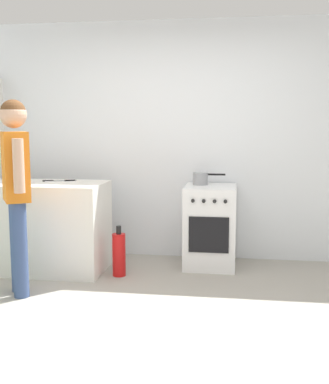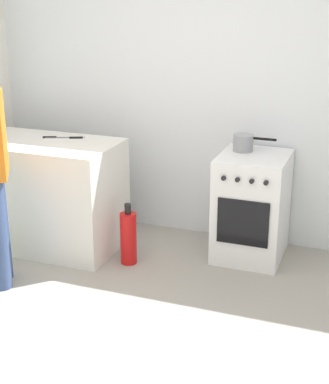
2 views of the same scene
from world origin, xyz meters
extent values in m
plane|color=gray|center=(0.00, 0.00, 0.00)|extent=(8.00, 8.00, 0.00)
cube|color=silver|center=(0.00, 1.95, 1.30)|extent=(6.00, 0.10, 2.60)
cube|color=silver|center=(-1.35, 1.20, 0.45)|extent=(1.30, 0.70, 0.90)
cube|color=white|center=(0.35, 1.58, 0.42)|extent=(0.53, 0.60, 0.85)
cube|color=black|center=(0.35, 1.27, 0.40)|extent=(0.40, 0.01, 0.36)
cylinder|color=black|center=(0.23, 1.46, 0.85)|extent=(0.17, 0.17, 0.01)
cylinder|color=black|center=(0.47, 1.46, 0.85)|extent=(0.17, 0.17, 0.01)
cylinder|color=black|center=(0.23, 1.70, 0.85)|extent=(0.17, 0.17, 0.01)
cylinder|color=black|center=(0.47, 1.70, 0.85)|extent=(0.17, 0.17, 0.01)
cylinder|color=black|center=(0.19, 1.26, 0.74)|extent=(0.04, 0.02, 0.04)
cylinder|color=black|center=(0.30, 1.26, 0.74)|extent=(0.04, 0.02, 0.04)
cylinder|color=black|center=(0.40, 1.26, 0.74)|extent=(0.04, 0.02, 0.04)
cylinder|color=black|center=(0.51, 1.26, 0.74)|extent=(0.04, 0.02, 0.04)
cylinder|color=gray|center=(0.24, 1.67, 0.92)|extent=(0.16, 0.16, 0.13)
cylinder|color=black|center=(0.41, 1.67, 0.96)|extent=(0.18, 0.02, 0.02)
cube|color=silver|center=(-1.25, 1.33, 0.90)|extent=(0.20, 0.11, 0.01)
cube|color=black|center=(-1.11, 1.39, 0.91)|extent=(0.11, 0.07, 0.01)
cube|color=silver|center=(-1.15, 1.39, 0.90)|extent=(0.24, 0.12, 0.01)
cube|color=black|center=(-1.32, 1.32, 0.91)|extent=(0.11, 0.06, 0.01)
cylinder|color=#384C7A|center=(-1.30, 0.54, 0.42)|extent=(0.13, 0.13, 0.83)
cylinder|color=red|center=(-0.52, 1.10, 0.21)|extent=(0.13, 0.13, 0.42)
cylinder|color=black|center=(-0.52, 1.10, 0.46)|extent=(0.05, 0.05, 0.08)
camera|label=1|loc=(0.58, -3.39, 1.48)|focal=45.00mm
camera|label=2|loc=(1.24, -2.77, 2.09)|focal=55.00mm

